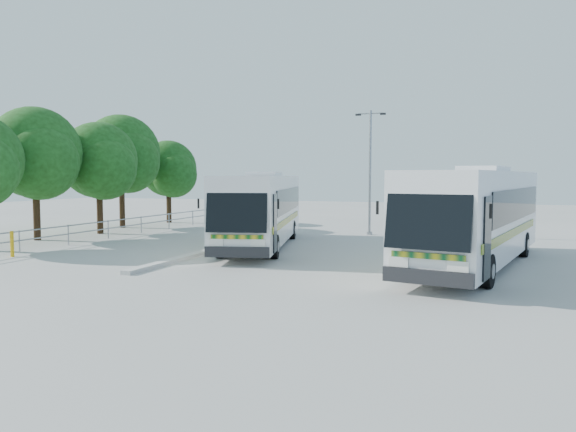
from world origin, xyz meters
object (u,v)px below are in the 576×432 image
at_px(tree_far_c, 100,161).
at_px(coach_adjacent, 477,215).
at_px(coach_main, 262,208).
at_px(lamppost, 370,167).
at_px(tree_far_d, 122,154).
at_px(tree_far_b, 36,153).
at_px(bollard, 12,244).
at_px(tree_far_e, 169,169).

bearing_deg(tree_far_c, coach_adjacent, -13.44).
height_order(coach_main, lamppost, lamppost).
bearing_deg(tree_far_d, coach_main, -26.11).
relative_size(tree_far_b, coach_main, 0.56).
bearing_deg(tree_far_c, lamppost, 18.03).
height_order(lamppost, bollard, lamppost).
bearing_deg(tree_far_c, tree_far_d, 107.83).
xyz_separation_m(tree_far_d, bollard, (3.92, -12.78, -4.28)).
height_order(tree_far_b, tree_far_c, tree_far_b).
bearing_deg(bollard, tree_far_b, 125.02).
bearing_deg(bollard, tree_far_d, 107.07).
bearing_deg(coach_adjacent, tree_far_e, 158.61).
distance_m(tree_far_b, bollard, 7.49).
distance_m(coach_main, lamppost, 8.33).
distance_m(tree_far_c, tree_far_e, 8.22).
bearing_deg(lamppost, bollard, -132.39).
relative_size(tree_far_e, coach_main, 0.48).
distance_m(coach_adjacent, bollard, 18.71).
xyz_separation_m(tree_far_d, lamppost, (16.03, 1.13, -0.91)).
xyz_separation_m(coach_main, lamppost, (3.67, 7.18, 2.05)).
height_order(tree_far_e, lamppost, lamppost).
bearing_deg(tree_far_e, tree_far_b, -91.83).
distance_m(coach_main, coach_adjacent, 10.12).
relative_size(coach_main, coach_adjacent, 0.95).
distance_m(tree_far_b, coach_main, 12.46).
xyz_separation_m(tree_far_b, coach_adjacent, (21.83, -1.10, -2.64)).
bearing_deg(tree_far_b, coach_main, 7.30).
bearing_deg(lamppost, tree_far_b, -152.33).
distance_m(lamppost, bollard, 18.74).
relative_size(lamppost, bollard, 6.55).
relative_size(coach_main, lamppost, 1.75).
height_order(tree_far_c, lamppost, lamppost).
xyz_separation_m(tree_far_b, tree_far_c, (0.89, 3.90, -0.31)).
bearing_deg(coach_adjacent, bollard, -157.15).
bearing_deg(coach_main, tree_far_e, 123.84).
bearing_deg(tree_far_c, bollard, -73.24).
bearing_deg(tree_far_e, tree_far_c, -86.46).
distance_m(tree_far_c, coach_main, 11.66).
relative_size(tree_far_c, tree_far_d, 0.88).
bearing_deg(coach_main, coach_adjacent, -29.19).
relative_size(tree_far_e, bollard, 5.49).
xyz_separation_m(tree_far_c, tree_far_e, (-0.51, 8.20, -0.37)).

